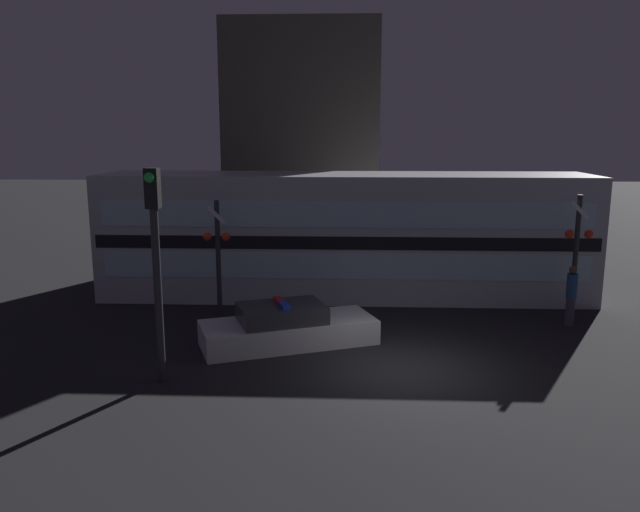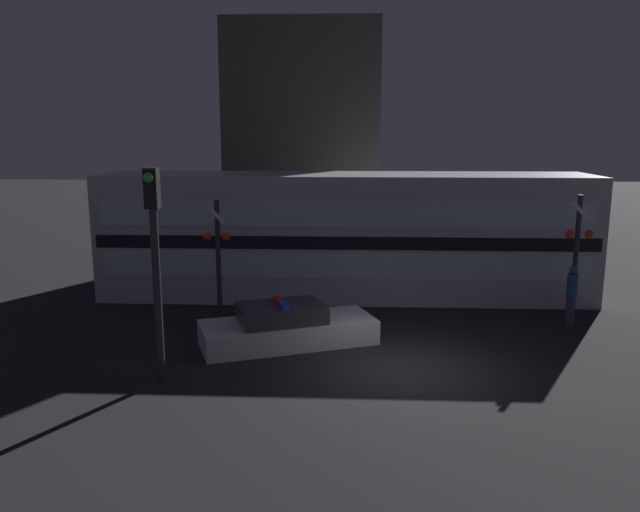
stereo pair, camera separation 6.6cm
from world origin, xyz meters
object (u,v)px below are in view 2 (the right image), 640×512
(train, at_px, (345,235))
(crossing_signal_near, at_px, (577,251))
(traffic_light_corner, at_px, (155,254))
(pedestrian, at_px, (571,295))
(police_car, at_px, (287,328))

(train, height_order, crossing_signal_near, train)
(train, bearing_deg, crossing_signal_near, -21.41)
(train, distance_m, traffic_light_corner, 9.22)
(pedestrian, xyz_separation_m, traffic_light_corner, (-11.05, -4.74, 2.11))
(pedestrian, relative_size, traffic_light_corner, 0.37)
(crossing_signal_near, xyz_separation_m, traffic_light_corner, (-11.33, -5.37, 0.86))
(train, relative_size, traffic_light_corner, 3.41)
(traffic_light_corner, bearing_deg, train, 62.60)
(train, xyz_separation_m, police_car, (-1.54, -5.42, -1.70))
(train, distance_m, police_car, 5.88)
(train, height_order, pedestrian, train)
(pedestrian, distance_m, crossing_signal_near, 1.42)
(police_car, distance_m, traffic_light_corner, 4.63)
(train, xyz_separation_m, pedestrian, (6.83, -3.41, -1.21))
(traffic_light_corner, bearing_deg, crossing_signal_near, 25.34)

